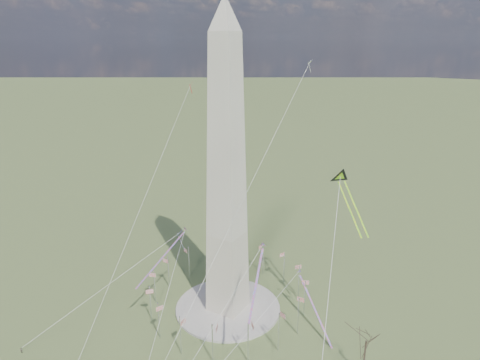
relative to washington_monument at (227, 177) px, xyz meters
The scene contains 13 objects.
ground 47.95m from the washington_monument, ahead, with size 2000.00×2000.00×0.00m, color #485329.
plaza 47.55m from the washington_monument, ahead, with size 36.00×36.00×0.80m, color #A6A098.
washington_monument is the anchor object (origin of this frame).
flagpole_ring 40.68m from the washington_monument, 169.63° to the right, with size 54.40×54.40×13.00m.
tree_near 60.68m from the washington_monument, ahead, with size 9.92×9.92×17.37m.
person_west 80.02m from the washington_monument, 129.77° to the right, with size 0.81×0.63×1.67m, color gray.
kite_delta_black 34.96m from the washington_monument, 19.49° to the left, with size 16.04×16.17×15.27m.
kite_diamond_purple 36.31m from the washington_monument, 168.58° to the left, with size 1.63×2.88×9.04m.
kite_streamer_left 31.59m from the washington_monument, 37.17° to the right, with size 7.19×19.35×13.69m.
kite_streamer_mid 30.68m from the washington_monument, 142.36° to the right, with size 5.87×20.70×14.39m.
kite_streamer_right 47.85m from the washington_monument, 16.18° to the left, with size 19.40×15.76×16.24m.
kite_small_red 56.72m from the washington_monument, 138.17° to the left, with size 1.48×1.55×4.38m.
kite_small_white 52.21m from the washington_monument, 75.87° to the left, with size 1.28×1.94×4.18m.
Camera 1 is at (67.81, -106.59, 89.20)m, focal length 32.00 mm.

